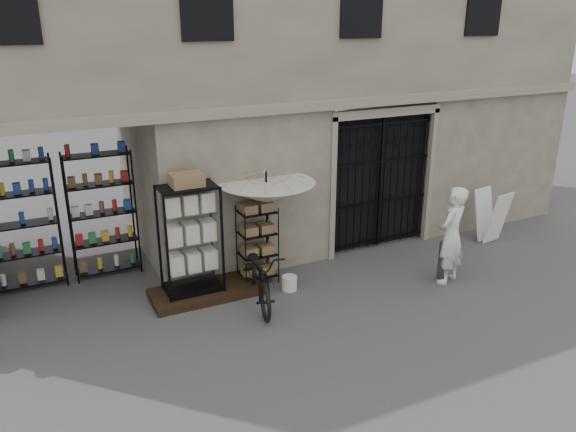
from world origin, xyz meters
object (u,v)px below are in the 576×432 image
shopkeeper (447,281)px  wire_rack (257,246)px  steel_bollard (442,260)px  display_cabinet (191,245)px  easel_sign (491,216)px  bicycle (259,302)px  white_bucket (289,283)px  market_umbrella (266,187)px

shopkeeper → wire_rack: bearing=-49.8°
wire_rack → steel_bollard: 3.58m
display_cabinet → easel_sign: display_cabinet is taller
shopkeeper → bicycle: bearing=-36.7°
white_bucket → wire_rack: bearing=123.3°
display_cabinet → shopkeeper: 4.95m
white_bucket → bicycle: bearing=-165.2°
wire_rack → steel_bollard: size_ratio=1.95×
wire_rack → white_bucket: bearing=-62.4°
display_cabinet → steel_bollard: size_ratio=2.74×
white_bucket → market_umbrella: bearing=106.3°
display_cabinet → white_bucket: display_cabinet is taller
easel_sign → steel_bollard: bearing=-164.8°
display_cabinet → wire_rack: bearing=-13.0°
display_cabinet → bicycle: size_ratio=1.05×
bicycle → easel_sign: bearing=15.6°
white_bucket → shopkeeper: (2.91, -1.00, -0.14)m
bicycle → market_umbrella: bearing=68.9°
market_umbrella → steel_bollard: 3.69m
wire_rack → bicycle: bearing=-117.4°
display_cabinet → wire_rack: display_cabinet is taller
market_umbrella → shopkeeper: 3.96m
display_cabinet → steel_bollard: 4.81m
market_umbrella → easel_sign: size_ratio=2.21×
wire_rack → steel_bollard: (3.25, -1.45, -0.35)m
display_cabinet → steel_bollard: display_cabinet is taller
market_umbrella → white_bucket: 1.85m
display_cabinet → wire_rack: 1.34m
market_umbrella → shopkeeper: size_ratio=1.37×
white_bucket → easel_sign: easel_sign is taller
wire_rack → easel_sign: wire_rack is taller
steel_bollard → easel_sign: size_ratio=0.66×
bicycle → steel_bollard: (3.57, -0.68, 0.39)m
easel_sign → white_bucket: bearing=172.6°
wire_rack → market_umbrella: market_umbrella is taller
market_umbrella → wire_rack: bearing=-173.9°
display_cabinet → easel_sign: bearing=-19.6°
display_cabinet → wire_rack: (1.31, 0.09, -0.29)m
display_cabinet → shopkeeper: bearing=-35.1°
shopkeeper → steel_bollard: bearing=-97.4°
wire_rack → shopkeeper: bearing=-31.5°
white_bucket → steel_bollard: 3.00m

